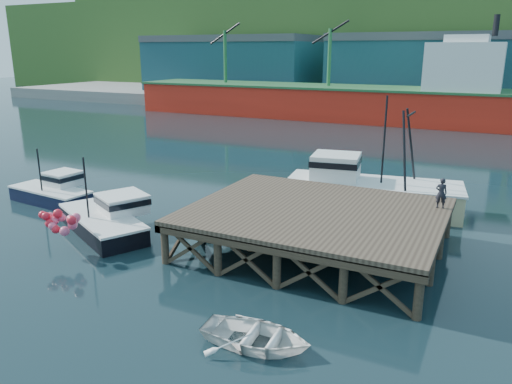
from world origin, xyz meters
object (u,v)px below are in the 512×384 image
Objects in this scene: boat_navy at (54,191)px; dinghy at (256,336)px; trawler at (369,187)px; dockworker at (441,193)px; boat_black at (107,218)px.

dinghy is at bearing -19.58° from boat_navy.
boat_navy reaches higher than dinghy.
boat_navy is 21.26m from dinghy.
trawler reaches higher than dinghy.
dinghy is 2.51× the size of dockworker.
trawler is 7.28× the size of dockworker.
dinghy is 12.82m from dockworker.
dockworker reaches higher than dinghy.
boat_black is at bearing 58.86° from dinghy.
boat_navy is 23.79m from dockworker.
boat_black is 1.93× the size of dinghy.
boat_navy is 4.01× the size of dockworker.
boat_black reaches higher than dockworker.
dinghy is (19.26, -8.99, -0.35)m from boat_navy.
dinghy is at bearing -97.55° from trawler.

